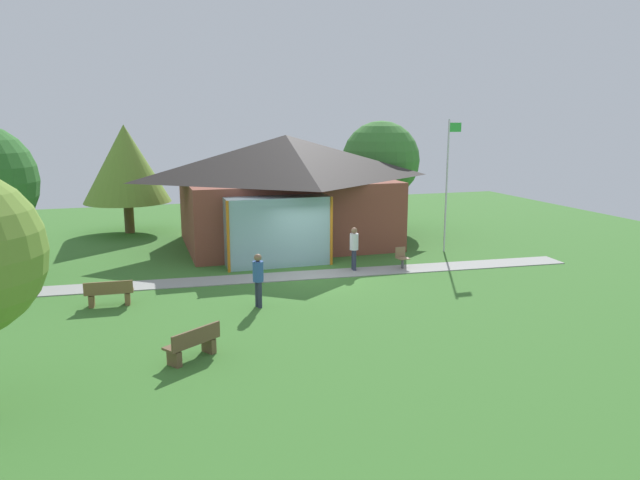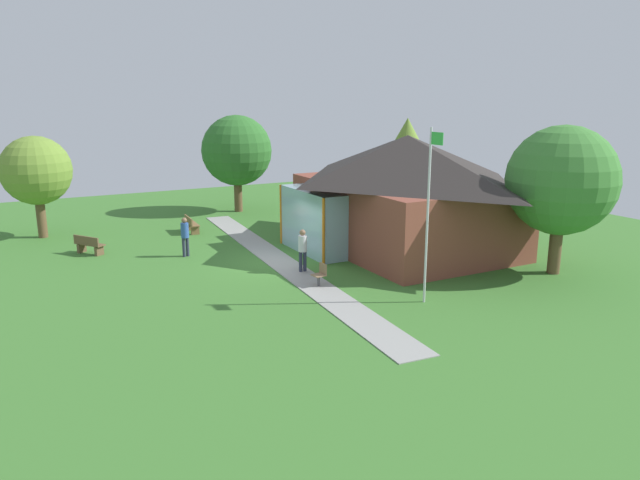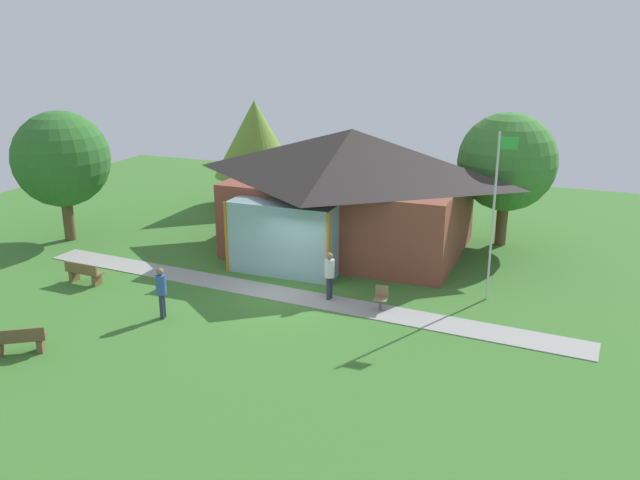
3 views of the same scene
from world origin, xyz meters
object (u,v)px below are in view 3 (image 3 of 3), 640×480
at_px(flagpole, 495,211).
at_px(tree_behind_pavilion_left, 255,138).
at_px(tree_behind_pavilion_right, 507,162).
at_px(bench_front_left, 19,341).
at_px(visitor_on_path, 330,272).
at_px(visitor_strolling_lawn, 161,289).
at_px(pavilion, 349,188).
at_px(patio_chair_lawn_spare, 381,299).
at_px(bench_mid_left, 84,273).
at_px(tree_west_hedge, 61,159).

relative_size(flagpole, tree_behind_pavilion_left, 1.05).
distance_m(tree_behind_pavilion_right, tree_behind_pavilion_left, 13.49).
distance_m(bench_front_left, visitor_on_path, 10.02).
height_order(visitor_strolling_lawn, tree_behind_pavilion_right, tree_behind_pavilion_right).
distance_m(pavilion, flagpole, 7.45).
distance_m(patio_chair_lawn_spare, tree_behind_pavilion_right, 10.00).
relative_size(patio_chair_lawn_spare, visitor_on_path, 0.49).
distance_m(visitor_on_path, tree_behind_pavilion_right, 10.34).
bearing_deg(flagpole, visitor_on_path, -158.24).
bearing_deg(bench_mid_left, patio_chair_lawn_spare, 10.96).
distance_m(bench_mid_left, patio_chair_lawn_spare, 11.18).
relative_size(visitor_strolling_lawn, tree_behind_pavilion_right, 0.30).
bearing_deg(bench_front_left, patio_chair_lawn_spare, 3.36).
bearing_deg(visitor_strolling_lawn, visitor_on_path, -67.55).
xyz_separation_m(bench_front_left, patio_chair_lawn_spare, (8.93, 6.91, 0.01)).
relative_size(flagpole, patio_chair_lawn_spare, 6.86).
bearing_deg(bench_front_left, visitor_strolling_lawn, 22.39).
bearing_deg(tree_behind_pavilion_right, flagpole, -86.82).
distance_m(patio_chair_lawn_spare, visitor_on_path, 2.06).
bearing_deg(tree_behind_pavilion_right, bench_mid_left, -142.58).
relative_size(bench_mid_left, patio_chair_lawn_spare, 1.76).
height_order(pavilion, bench_mid_left, pavilion).
distance_m(bench_mid_left, tree_behind_pavilion_left, 13.46).
height_order(tree_behind_pavilion_right, tree_behind_pavilion_left, tree_behind_pavilion_right).
bearing_deg(visitor_strolling_lawn, pavilion, -34.44).
bearing_deg(bench_mid_left, pavilion, 46.79).
bearing_deg(tree_behind_pavilion_right, visitor_strolling_lawn, -127.48).
bearing_deg(tree_behind_pavilion_right, bench_front_left, -126.54).
relative_size(bench_mid_left, visitor_on_path, 0.87).
height_order(patio_chair_lawn_spare, visitor_strolling_lawn, visitor_strolling_lawn).
distance_m(flagpole, visitor_on_path, 6.01).
bearing_deg(patio_chair_lawn_spare, tree_behind_pavilion_right, -113.60).
bearing_deg(visitor_on_path, tree_west_hedge, 85.56).
distance_m(patio_chair_lawn_spare, tree_west_hedge, 15.98).
bearing_deg(patio_chair_lawn_spare, tree_behind_pavilion_left, -53.58).
bearing_deg(bench_front_left, pavilion, 31.83).
height_order(bench_mid_left, visitor_on_path, visitor_on_path).
bearing_deg(tree_behind_pavilion_left, tree_west_hedge, -119.56).
bearing_deg(tree_behind_pavilion_left, bench_front_left, -85.37).
bearing_deg(tree_west_hedge, bench_mid_left, -43.91).
xyz_separation_m(patio_chair_lawn_spare, tree_behind_pavilion_right, (2.86, 9.00, 3.28)).
height_order(visitor_strolling_lawn, visitor_on_path, same).
relative_size(pavilion, tree_behind_pavilion_right, 1.78).
bearing_deg(flagpole, tree_behind_pavilion_left, 146.37).
bearing_deg(bench_mid_left, tree_west_hedge, 138.59).
relative_size(bench_front_left, tree_behind_pavilion_right, 0.26).
distance_m(bench_mid_left, tree_west_hedge, 6.90).
bearing_deg(pavilion, bench_front_left, -113.82).
distance_m(tree_west_hedge, tree_behind_pavilion_right, 19.39).
bearing_deg(pavilion, bench_mid_left, -135.71).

